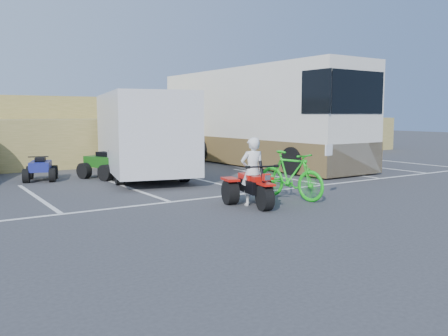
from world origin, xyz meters
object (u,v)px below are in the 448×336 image
cargo_trailer (143,132)px  quad_atv_green (106,178)px  red_trike_atv (255,206)px  green_dirt_bike (291,175)px  rv_motorhome (256,124)px  rider (252,172)px  quad_atv_blue (41,181)px

cargo_trailer → quad_atv_green: (-1.23, 0.47, -1.58)m
red_trike_atv → green_dirt_bike: bearing=24.8°
red_trike_atv → rv_motorhome: size_ratio=0.14×
rider → rv_motorhome: (6.02, 7.91, 0.96)m
green_dirt_bike → rv_motorhome: (4.66, 7.75, 1.16)m
red_trike_atv → quad_atv_blue: bearing=126.2°
cargo_trailer → rv_motorhome: size_ratio=0.58×
green_dirt_bike → quad_atv_green: bearing=101.9°
rv_motorhome → quad_atv_blue: (-9.39, -0.55, -1.79)m
rider → cargo_trailer: (-0.12, 6.29, 0.75)m
rider → quad_atv_blue: rider is taller
rider → rv_motorhome: 9.99m
green_dirt_bike → quad_atv_blue: 8.64m
quad_atv_green → red_trike_atv: bearing=-102.6°
red_trike_atv → green_dirt_bike: 1.56m
red_trike_atv → rv_motorhome: 10.24m
quad_atv_blue → quad_atv_green: bearing=1.5°
rv_motorhome → quad_atv_blue: size_ratio=8.65×
red_trike_atv → cargo_trailer: cargo_trailer is taller
rv_motorhome → cargo_trailer: bearing=-166.4°
quad_atv_blue → rv_motorhome: bearing=21.5°
red_trike_atv → rider: bearing=90.0°
rv_motorhome → quad_atv_green: size_ratio=7.28×
red_trike_atv → quad_atv_green: bearing=113.0°
cargo_trailer → rv_motorhome: bearing=27.7°
red_trike_atv → rider: size_ratio=0.97×
rv_motorhome → green_dirt_bike: bearing=-122.2°
rider → green_dirt_bike: rider is taller
green_dirt_bike → cargo_trailer: bearing=93.2°
green_dirt_bike → quad_atv_blue: green_dirt_bike is taller
red_trike_atv → quad_atv_green: (-1.32, 6.90, 0.00)m
quad_atv_blue → quad_atv_green: (2.01, -0.60, 0.00)m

